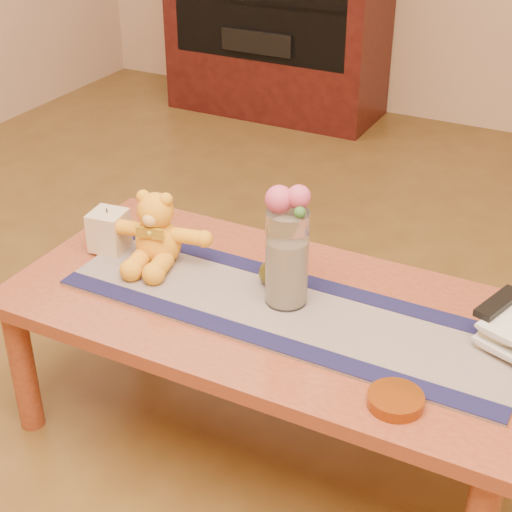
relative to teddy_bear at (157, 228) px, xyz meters
The scene contains 28 objects.
floor 0.68m from the teddy_bear, ahead, with size 5.50×5.50×0.00m, color brown.
coffee_table_top 0.41m from the teddy_bear, ahead, with size 1.40×0.70×0.04m, color maroon.
table_leg_fl 0.55m from the teddy_bear, 127.92° to the right, with size 0.07×0.07×0.41m, color maroon.
table_leg_bl 0.50m from the teddy_bear, 136.13° to the left, with size 0.07×0.07×0.41m, color maroon.
persian_runner 0.44m from the teddy_bear, ahead, with size 1.20×0.35×0.01m, color #1B1C4D.
runner_border_near 0.48m from the teddy_bear, 25.51° to the right, with size 1.20×0.06×0.00m, color #14143C.
runner_border_far 0.45m from the teddy_bear, 11.36° to the left, with size 1.20×0.06×0.00m, color #14143C.
teddy_bear is the anchor object (origin of this frame).
pillar_candle 0.17m from the teddy_bear, behind, with size 0.10×0.10×0.12m, color beige.
candle_wick 0.17m from the teddy_bear, behind, with size 0.00×0.00×0.01m, color black.
glass_vase 0.41m from the teddy_bear, ahead, with size 0.11×0.11×0.26m, color silver.
potpourri_fill 0.41m from the teddy_bear, ahead, with size 0.09×0.09×0.18m, color beige.
rose_left 0.44m from the teddy_bear, ahead, with size 0.07×0.07×0.07m, color #C24467.
rose_right 0.48m from the teddy_bear, ahead, with size 0.06×0.06×0.06m, color #C24467.
blue_flower_back 0.46m from the teddy_bear, ahead, with size 0.04×0.04×0.04m, color #474698.
blue_flower_side 0.42m from the teddy_bear, ahead, with size 0.04×0.04×0.04m, color #474698.
leaf_sprig 0.49m from the teddy_bear, ahead, with size 0.03×0.03×0.03m, color #33662D.
bronze_ball 0.35m from the teddy_bear, ahead, with size 0.07×0.07×0.07m, color #524D1B.
book_bottom 0.94m from the teddy_bear, ahead, with size 0.17×0.22×0.02m, color beige.
book_lower 0.94m from the teddy_bear, ahead, with size 0.16×0.22×0.02m, color beige.
book_upper 0.93m from the teddy_bear, ahead, with size 0.17×0.22×0.02m, color beige.
book_top 0.94m from the teddy_bear, ahead, with size 0.16×0.22×0.02m, color beige.
tv_remote 0.93m from the teddy_bear, ahead, with size 0.04×0.16×0.02m, color black.
amber_dish 0.85m from the teddy_bear, 19.27° to the right, with size 0.12×0.12×0.03m, color #BF5914.
media_cabinet 2.57m from the teddy_bear, 108.55° to the left, with size 1.20×0.50×1.10m, color black.
cabinet_cavity 2.35m from the teddy_bear, 110.38° to the left, with size 1.02×0.03×0.61m, color black.
cabinet_shelf 2.43m from the teddy_bear, 109.68° to the left, with size 1.02×0.20×0.03m, color black.
stereo_lower 2.45m from the teddy_bear, 109.52° to the left, with size 0.42×0.28×0.12m, color black.
Camera 1 is at (0.75, -1.54, 1.59)m, focal length 54.94 mm.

